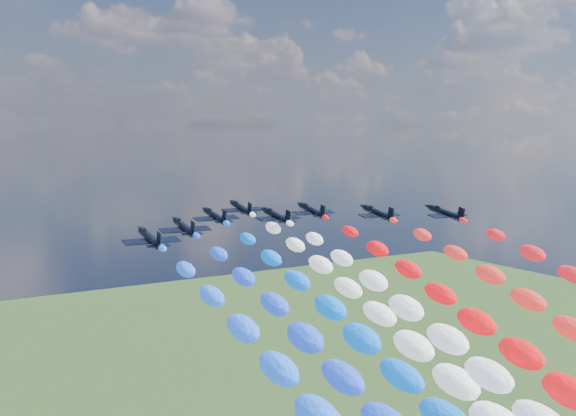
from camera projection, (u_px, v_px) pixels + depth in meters
jet_0 at (150, 238)px, 117.34m from camera, size 9.40×12.53×4.67m
jet_1 at (184, 227)px, 130.06m from camera, size 9.58×12.65×4.67m
jet_2 at (215, 216)px, 145.94m from camera, size 8.96×12.22×4.67m
jet_3 at (276, 216)px, 145.98m from camera, size 9.14×12.35×4.67m
jet_4 at (241, 208)px, 160.10m from camera, size 9.37×12.51×4.67m
trail_4 at (432, 384)px, 111.40m from camera, size 6.00×116.45×45.64m
jet_5 at (312, 210)px, 155.33m from camera, size 9.14×12.35×4.67m
trail_5 at (544, 396)px, 106.63m from camera, size 6.00×116.45×45.64m
jet_6 at (378, 213)px, 150.91m from camera, size 8.90×12.17×4.67m
jet_7 at (446, 213)px, 150.75m from camera, size 9.40×12.53×4.67m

